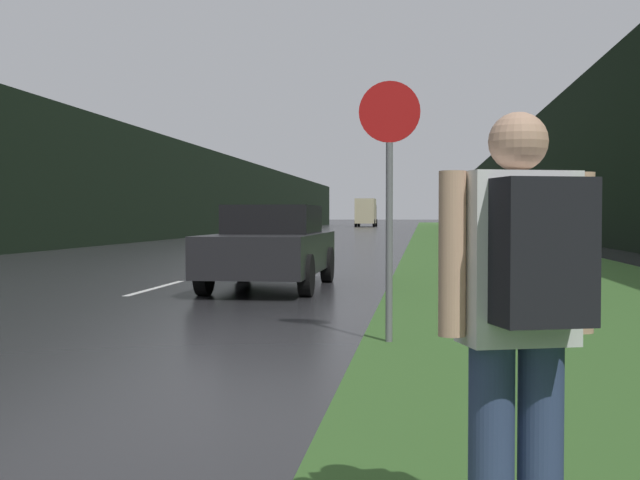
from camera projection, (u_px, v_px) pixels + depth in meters
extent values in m
cube|color=#386028|center=(472.00, 242.00, 38.79)|extent=(6.00, 240.00, 0.02)
cube|color=silver|center=(156.00, 288.00, 14.32)|extent=(0.12, 3.00, 0.01)
cube|color=silver|center=(243.00, 264.00, 21.26)|extent=(0.12, 3.00, 0.01)
cube|color=black|center=(187.00, 192.00, 50.80)|extent=(2.00, 140.00, 5.66)
cube|color=black|center=(564.00, 171.00, 47.83)|extent=(2.00, 140.00, 7.91)
cylinder|color=slate|center=(389.00, 243.00, 8.04)|extent=(0.07, 0.07, 2.02)
cylinder|color=#B71414|center=(390.00, 112.00, 8.00)|extent=(0.62, 0.02, 0.62)
cylinder|color=navy|center=(491.00, 463.00, 2.80)|extent=(0.16, 0.16, 0.84)
cylinder|color=navy|center=(540.00, 461.00, 2.84)|extent=(0.16, 0.16, 0.84)
cube|color=white|center=(517.00, 258.00, 2.80)|extent=(0.43, 0.33, 0.60)
sphere|color=tan|center=(518.00, 142.00, 2.79)|extent=(0.21, 0.21, 0.21)
cylinder|color=tan|center=(452.00, 254.00, 2.75)|extent=(0.09, 0.09, 0.57)
cylinder|color=tan|center=(581.00, 253.00, 2.84)|extent=(0.09, 0.09, 0.57)
cube|color=black|center=(543.00, 252.00, 2.60)|extent=(0.35, 0.27, 0.48)
cube|color=black|center=(271.00, 252.00, 14.25)|extent=(1.76, 4.60, 0.67)
cube|color=black|center=(274.00, 219.00, 14.46)|extent=(1.50, 2.07, 0.50)
cylinder|color=black|center=(306.00, 275.00, 12.74)|extent=(0.20, 0.68, 0.68)
cylinder|color=black|center=(204.00, 274.00, 12.95)|extent=(0.20, 0.68, 0.68)
cylinder|color=black|center=(327.00, 265.00, 15.57)|extent=(0.20, 0.68, 0.68)
cylinder|color=black|center=(243.00, 264.00, 15.78)|extent=(0.20, 0.68, 0.68)
cube|color=#6E684F|center=(368.00, 214.00, 100.02)|extent=(2.15, 2.06, 2.22)
cube|color=tan|center=(366.00, 211.00, 96.49)|extent=(2.26, 5.04, 2.96)
cylinder|color=black|center=(359.00, 223.00, 99.98)|extent=(0.28, 0.90, 0.90)
cylinder|color=black|center=(376.00, 223.00, 99.71)|extent=(0.28, 0.90, 0.90)
cylinder|color=black|center=(356.00, 223.00, 95.42)|extent=(0.28, 0.90, 0.90)
cylinder|color=black|center=(374.00, 223.00, 95.15)|extent=(0.28, 0.90, 0.90)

